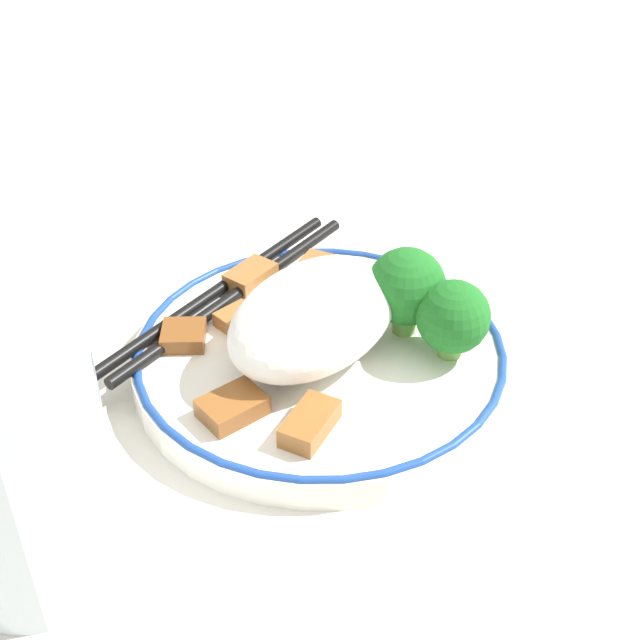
{
  "coord_description": "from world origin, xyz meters",
  "views": [
    {
      "loc": [
        -0.32,
        -0.26,
        0.34
      ],
      "look_at": [
        0.0,
        0.0,
        0.04
      ],
      "focal_mm": 50.0,
      "sensor_mm": 36.0,
      "label": 1
    }
  ],
  "objects": [
    {
      "name": "ground_plane",
      "position": [
        0.0,
        0.0,
        0.0
      ],
      "size": [
        3.0,
        3.0,
        0.0
      ],
      "primitive_type": "plane",
      "color": "silver"
    },
    {
      "name": "plate",
      "position": [
        0.0,
        0.0,
        0.01
      ],
      "size": [
        0.22,
        0.22,
        0.02
      ],
      "color": "white",
      "rests_on": "ground_plane"
    },
    {
      "name": "rice_mound",
      "position": [
        -0.01,
        0.0,
        0.04
      ],
      "size": [
        0.12,
        0.08,
        0.05
      ],
      "color": "white",
      "rests_on": "plate"
    },
    {
      "name": "broccoli_back_left",
      "position": [
        0.04,
        -0.06,
        0.04
      ],
      "size": [
        0.04,
        0.04,
        0.05
      ],
      "color": "#72AD4C",
      "rests_on": "plate"
    },
    {
      "name": "broccoli_back_center",
      "position": [
        0.04,
        -0.03,
        0.05
      ],
      "size": [
        0.05,
        0.05,
        0.05
      ],
      "color": "#72AD4C",
      "rests_on": "plate"
    },
    {
      "name": "meat_near_front",
      "position": [
        -0.07,
        0.0,
        0.02
      ],
      "size": [
        0.04,
        0.03,
        0.01
      ],
      "color": "brown",
      "rests_on": "plate"
    },
    {
      "name": "meat_near_left",
      "position": [
        -0.01,
        0.05,
        0.02
      ],
      "size": [
        0.03,
        0.03,
        0.01
      ],
      "color": "#9E6633",
      "rests_on": "plate"
    },
    {
      "name": "meat_near_right",
      "position": [
        -0.06,
        -0.04,
        0.02
      ],
      "size": [
        0.04,
        0.03,
        0.01
      ],
      "color": "#995B28",
      "rests_on": "plate"
    },
    {
      "name": "meat_near_back",
      "position": [
        -0.05,
        0.07,
        0.02
      ],
      "size": [
        0.04,
        0.04,
        0.01
      ],
      "color": "brown",
      "rests_on": "plate"
    },
    {
      "name": "meat_on_rice_edge",
      "position": [
        0.02,
        0.08,
        0.02
      ],
      "size": [
        0.03,
        0.02,
        0.01
      ],
      "color": "#9E6633",
      "rests_on": "plate"
    },
    {
      "name": "meat_mid_left",
      "position": [
        0.05,
        0.05,
        0.02
      ],
      "size": [
        0.03,
        0.02,
        0.01
      ],
      "color": "#9E6633",
      "rests_on": "plate"
    },
    {
      "name": "chopsticks",
      "position": [
        0.0,
        0.08,
        0.02
      ],
      "size": [
        0.21,
        0.03,
        0.01
      ],
      "color": "black",
      "rests_on": "plate"
    },
    {
      "name": "drinking_glass",
      "position": [
        -0.19,
        0.01,
        0.06
      ],
      "size": [
        0.08,
        0.08,
        0.12
      ],
      "color": "silver",
      "rests_on": "ground_plane"
    }
  ]
}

